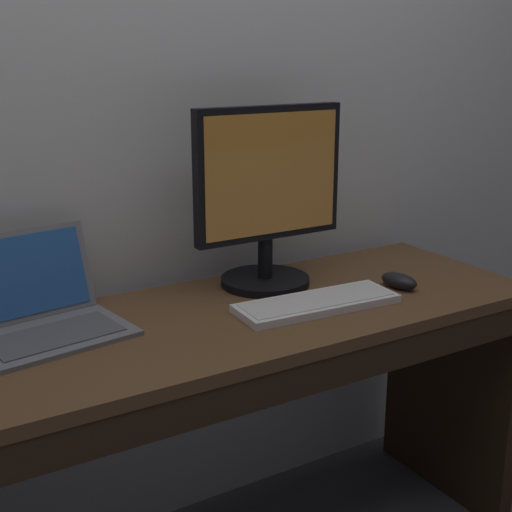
{
  "coord_description": "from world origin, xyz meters",
  "views": [
    {
      "loc": [
        -0.8,
        -1.46,
        1.43
      ],
      "look_at": [
        0.08,
        0.0,
        0.92
      ],
      "focal_mm": 49.73,
      "sensor_mm": 36.0,
      "label": 1
    }
  ],
  "objects_px": {
    "laptop_space_gray": "(42,312)",
    "computer_mouse": "(399,281)",
    "wired_keyboard": "(317,303)",
    "external_monitor": "(268,196)"
  },
  "relations": [
    {
      "from": "laptop_space_gray",
      "to": "computer_mouse",
      "type": "relative_size",
      "value": 3.35
    },
    {
      "from": "laptop_space_gray",
      "to": "wired_keyboard",
      "type": "distance_m",
      "value": 0.68
    },
    {
      "from": "external_monitor",
      "to": "wired_keyboard",
      "type": "bearing_deg",
      "value": -85.15
    },
    {
      "from": "external_monitor",
      "to": "wired_keyboard",
      "type": "xyz_separation_m",
      "value": [
        0.02,
        -0.21,
        -0.25
      ]
    },
    {
      "from": "laptop_space_gray",
      "to": "computer_mouse",
      "type": "bearing_deg",
      "value": -11.91
    },
    {
      "from": "computer_mouse",
      "to": "wired_keyboard",
      "type": "bearing_deg",
      "value": 169.45
    },
    {
      "from": "wired_keyboard",
      "to": "computer_mouse",
      "type": "bearing_deg",
      "value": 0.82
    },
    {
      "from": "laptop_space_gray",
      "to": "wired_keyboard",
      "type": "xyz_separation_m",
      "value": [
        0.65,
        -0.2,
        -0.04
      ]
    },
    {
      "from": "laptop_space_gray",
      "to": "wired_keyboard",
      "type": "height_order",
      "value": "laptop_space_gray"
    },
    {
      "from": "laptop_space_gray",
      "to": "external_monitor",
      "type": "distance_m",
      "value": 0.67
    }
  ]
}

